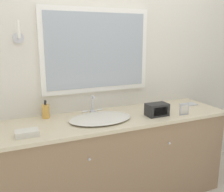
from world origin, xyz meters
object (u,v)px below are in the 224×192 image
soap_bottle (46,111)px  appliance_box (157,110)px  sink_basin (100,118)px  picture_frame (184,109)px

soap_bottle → appliance_box: size_ratio=0.82×
soap_bottle → appliance_box: 1.02m
sink_basin → picture_frame: 0.80m
sink_basin → appliance_box: sink_basin is taller
sink_basin → soap_bottle: bearing=150.2°
sink_basin → soap_bottle: (-0.43, 0.25, 0.05)m
appliance_box → picture_frame: appliance_box is taller
picture_frame → soap_bottle: bearing=160.5°
sink_basin → appliance_box: 0.54m
sink_basin → soap_bottle: size_ratio=3.36×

